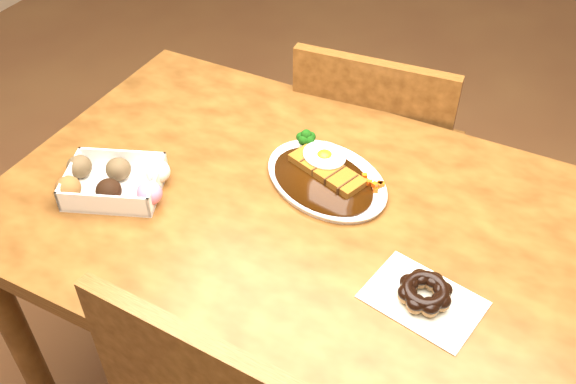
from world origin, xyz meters
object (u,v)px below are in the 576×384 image
at_px(chair_far, 376,161).
at_px(pon_de_ring, 425,293).
at_px(table, 294,243).
at_px(donut_box, 114,181).
at_px(katsu_curry_plate, 326,175).

height_order(chair_far, pon_de_ring, chair_far).
relative_size(table, donut_box, 5.20).
distance_m(table, donut_box, 0.39).
bearing_deg(donut_box, pon_de_ring, 1.50).
relative_size(table, chair_far, 1.38).
xyz_separation_m(chair_far, pon_de_ring, (0.31, -0.64, 0.29)).
bearing_deg(table, chair_far, 91.10).
relative_size(donut_box, pon_de_ring, 1.07).
bearing_deg(katsu_curry_plate, donut_box, -148.41).
distance_m(katsu_curry_plate, pon_de_ring, 0.35).
height_order(katsu_curry_plate, donut_box, katsu_curry_plate).
relative_size(katsu_curry_plate, donut_box, 1.47).
bearing_deg(donut_box, chair_far, 62.35).
xyz_separation_m(chair_far, donut_box, (-0.34, -0.65, 0.30)).
distance_m(donut_box, pon_de_ring, 0.65).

